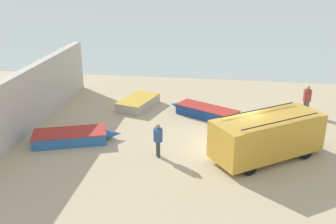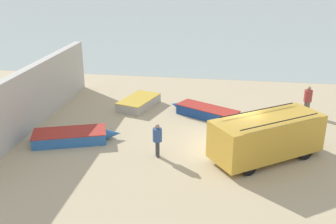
{
  "view_description": "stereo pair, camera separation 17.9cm",
  "coord_description": "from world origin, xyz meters",
  "px_view_note": "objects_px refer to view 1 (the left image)",
  "views": [
    {
      "loc": [
        -0.64,
        -18.28,
        8.73
      ],
      "look_at": [
        -3.51,
        1.67,
        1.0
      ],
      "focal_mm": 42.0,
      "sensor_mm": 36.0,
      "label": 1
    },
    {
      "loc": [
        -0.46,
        -18.25,
        8.73
      ],
      "look_at": [
        -3.51,
        1.67,
        1.0
      ],
      "focal_mm": 42.0,
      "sensor_mm": 36.0,
      "label": 2
    }
  ],
  "objects_px": {
    "fishing_rowboat_1": "(204,112)",
    "fishing_rowboat_2": "(139,102)",
    "parked_van": "(268,136)",
    "fishing_rowboat_0": "(73,137)",
    "fisherman_2": "(307,98)",
    "fisherman_1": "(158,137)"
  },
  "relations": [
    {
      "from": "parked_van",
      "to": "fishing_rowboat_0",
      "type": "distance_m",
      "value": 9.76
    },
    {
      "from": "fisherman_2",
      "to": "parked_van",
      "type": "bearing_deg",
      "value": 4.85
    },
    {
      "from": "fishing_rowboat_2",
      "to": "fisherman_2",
      "type": "relative_size",
      "value": 2.12
    },
    {
      "from": "fishing_rowboat_1",
      "to": "fishing_rowboat_0",
      "type": "bearing_deg",
      "value": 62.93
    },
    {
      "from": "fishing_rowboat_1",
      "to": "fishing_rowboat_2",
      "type": "distance_m",
      "value": 4.42
    },
    {
      "from": "fishing_rowboat_1",
      "to": "fishing_rowboat_2",
      "type": "relative_size",
      "value": 1.15
    },
    {
      "from": "parked_van",
      "to": "fishing_rowboat_1",
      "type": "distance_m",
      "value": 5.92
    },
    {
      "from": "fishing_rowboat_1",
      "to": "fishing_rowboat_2",
      "type": "height_order",
      "value": "fishing_rowboat_1"
    },
    {
      "from": "parked_van",
      "to": "fishing_rowboat_0",
      "type": "bearing_deg",
      "value": 142.24
    },
    {
      "from": "fishing_rowboat_2",
      "to": "fisherman_1",
      "type": "xyz_separation_m",
      "value": [
        2.36,
        -6.69,
        0.7
      ]
    },
    {
      "from": "fishing_rowboat_0",
      "to": "fishing_rowboat_1",
      "type": "xyz_separation_m",
      "value": [
        6.53,
        4.54,
        0.02
      ]
    },
    {
      "from": "fisherman_1",
      "to": "fishing_rowboat_2",
      "type": "bearing_deg",
      "value": 83.42
    },
    {
      "from": "fishing_rowboat_0",
      "to": "fishing_rowboat_2",
      "type": "xyz_separation_m",
      "value": [
        2.27,
        5.72,
        0.0
      ]
    },
    {
      "from": "fisherman_1",
      "to": "fisherman_2",
      "type": "xyz_separation_m",
      "value": [
        7.96,
        6.72,
        0.09
      ]
    },
    {
      "from": "parked_van",
      "to": "fisherman_1",
      "type": "bearing_deg",
      "value": 151.04
    },
    {
      "from": "fishing_rowboat_1",
      "to": "fishing_rowboat_2",
      "type": "bearing_deg",
      "value": 12.63
    },
    {
      "from": "fishing_rowboat_1",
      "to": "fisherman_2",
      "type": "xyz_separation_m",
      "value": [
        6.06,
        1.22,
        0.77
      ]
    },
    {
      "from": "fishing_rowboat_1",
      "to": "fisherman_1",
      "type": "distance_m",
      "value": 5.86
    },
    {
      "from": "fishing_rowboat_0",
      "to": "fishing_rowboat_2",
      "type": "relative_size",
      "value": 1.19
    },
    {
      "from": "fisherman_1",
      "to": "fishing_rowboat_1",
      "type": "bearing_deg",
      "value": 44.93
    },
    {
      "from": "fishing_rowboat_2",
      "to": "fisherman_1",
      "type": "relative_size",
      "value": 2.31
    },
    {
      "from": "fishing_rowboat_0",
      "to": "fisherman_1",
      "type": "bearing_deg",
      "value": -30.87
    }
  ]
}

